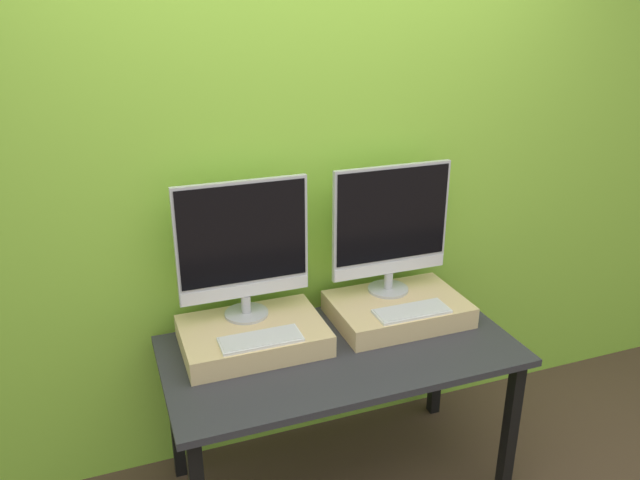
{
  "coord_description": "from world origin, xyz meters",
  "views": [
    {
      "loc": [
        -0.85,
        -1.68,
        2.06
      ],
      "look_at": [
        0.0,
        0.6,
        1.09
      ],
      "focal_mm": 35.0,
      "sensor_mm": 36.0,
      "label": 1
    }
  ],
  "objects": [
    {
      "name": "wall_back",
      "position": [
        0.0,
        0.8,
        1.3
      ],
      "size": [
        8.0,
        0.04,
        2.6
      ],
      "color": "#8CC638",
      "rests_on": "ground_plane"
    },
    {
      "name": "workbench",
      "position": [
        0.0,
        0.36,
        0.62
      ],
      "size": [
        1.44,
        0.73,
        0.7
      ],
      "color": "#2D2D33",
      "rests_on": "ground_plane"
    },
    {
      "name": "wooden_riser_left",
      "position": [
        -0.33,
        0.5,
        0.75
      ],
      "size": [
        0.58,
        0.4,
        0.09
      ],
      "color": "#D6B77F",
      "rests_on": "workbench"
    },
    {
      "name": "monitor_left",
      "position": [
        -0.33,
        0.6,
        1.11
      ],
      "size": [
        0.54,
        0.18,
        0.59
      ],
      "color": "#B2B2B7",
      "rests_on": "wooden_riser_left"
    },
    {
      "name": "keyboard_left",
      "position": [
        -0.33,
        0.38,
        0.8
      ],
      "size": [
        0.32,
        0.13,
        0.01
      ],
      "color": "silver",
      "rests_on": "wooden_riser_left"
    },
    {
      "name": "wooden_riser_right",
      "position": [
        0.33,
        0.5,
        0.75
      ],
      "size": [
        0.58,
        0.4,
        0.09
      ],
      "color": "#D6B77F",
      "rests_on": "workbench"
    },
    {
      "name": "monitor_right",
      "position": [
        0.33,
        0.6,
        1.11
      ],
      "size": [
        0.54,
        0.18,
        0.59
      ],
      "color": "#B2B2B7",
      "rests_on": "wooden_riser_right"
    },
    {
      "name": "keyboard_right",
      "position": [
        0.33,
        0.38,
        0.8
      ],
      "size": [
        0.32,
        0.13,
        0.01
      ],
      "color": "silver",
      "rests_on": "wooden_riser_right"
    }
  ]
}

